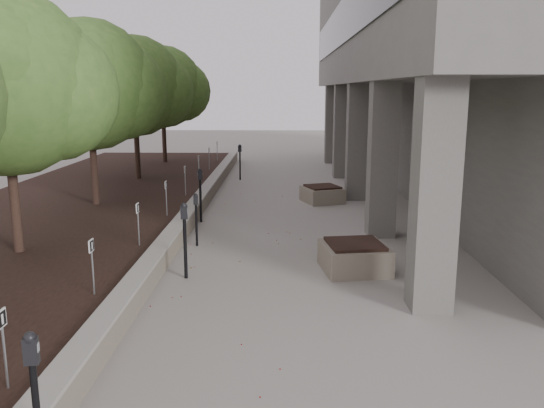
# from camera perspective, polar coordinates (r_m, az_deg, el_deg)

# --- Properties ---
(ground) EXTENTS (90.00, 90.00, 0.00)m
(ground) POSITION_cam_1_polar(r_m,az_deg,el_deg) (9.15, -4.23, -12.79)
(ground) COLOR gray
(ground) RESTS_ON ground
(retaining_wall) EXTENTS (0.39, 26.00, 0.50)m
(retaining_wall) POSITION_cam_1_polar(r_m,az_deg,el_deg) (17.84, -7.46, 0.14)
(retaining_wall) COLOR gray
(retaining_wall) RESTS_ON ground
(planting_bed) EXTENTS (7.00, 26.00, 0.40)m
(planting_bed) POSITION_cam_1_polar(r_m,az_deg,el_deg) (18.75, -18.63, 0.03)
(planting_bed) COLOR black
(planting_bed) RESTS_ON ground
(crabapple_tree_2) EXTENTS (4.60, 4.00, 5.44)m
(crabapple_tree_2) POSITION_cam_1_polar(r_m,az_deg,el_deg) (12.63, -25.56, 7.53)
(crabapple_tree_2) COLOR #3A6125
(crabapple_tree_2) RESTS_ON planting_bed
(crabapple_tree_3) EXTENTS (4.60, 4.00, 5.44)m
(crabapple_tree_3) POSITION_cam_1_polar(r_m,az_deg,el_deg) (17.24, -18.16, 8.89)
(crabapple_tree_3) COLOR #3A6125
(crabapple_tree_3) RESTS_ON planting_bed
(crabapple_tree_4) EXTENTS (4.60, 4.00, 5.44)m
(crabapple_tree_4) POSITION_cam_1_polar(r_m,az_deg,el_deg) (22.03, -13.89, 9.60)
(crabapple_tree_4) COLOR #3A6125
(crabapple_tree_4) RESTS_ON planting_bed
(crabapple_tree_5) EXTENTS (4.60, 4.00, 5.44)m
(crabapple_tree_5) POSITION_cam_1_polar(r_m,az_deg,el_deg) (26.89, -11.15, 10.03)
(crabapple_tree_5) COLOR #3A6125
(crabapple_tree_5) RESTS_ON planting_bed
(parking_sign_1) EXTENTS (0.04, 0.22, 0.96)m
(parking_sign_1) POSITION_cam_1_polar(r_m,az_deg,el_deg) (7.21, -25.81, -13.32)
(parking_sign_1) COLOR black
(parking_sign_1) RESTS_ON planting_bed
(parking_sign_2) EXTENTS (0.04, 0.22, 0.96)m
(parking_sign_2) POSITION_cam_1_polar(r_m,az_deg,el_deg) (9.78, -17.96, -6.19)
(parking_sign_2) COLOR black
(parking_sign_2) RESTS_ON planting_bed
(parking_sign_3) EXTENTS (0.04, 0.22, 0.96)m
(parking_sign_3) POSITION_cam_1_polar(r_m,az_deg,el_deg) (12.55, -13.57, -2.05)
(parking_sign_3) COLOR black
(parking_sign_3) RESTS_ON planting_bed
(parking_sign_4) EXTENTS (0.04, 0.22, 0.96)m
(parking_sign_4) POSITION_cam_1_polar(r_m,az_deg,el_deg) (15.40, -10.80, 0.58)
(parking_sign_4) COLOR black
(parking_sign_4) RESTS_ON planting_bed
(parking_sign_5) EXTENTS (0.04, 0.22, 0.96)m
(parking_sign_5) POSITION_cam_1_polar(r_m,az_deg,el_deg) (18.30, -8.91, 2.38)
(parking_sign_5) COLOR black
(parking_sign_5) RESTS_ON planting_bed
(parking_sign_6) EXTENTS (0.04, 0.22, 0.96)m
(parking_sign_6) POSITION_cam_1_polar(r_m,az_deg,el_deg) (21.23, -7.53, 3.69)
(parking_sign_6) COLOR black
(parking_sign_6) RESTS_ON planting_bed
(parking_sign_7) EXTENTS (0.04, 0.22, 0.96)m
(parking_sign_7) POSITION_cam_1_polar(r_m,az_deg,el_deg) (24.17, -6.48, 4.68)
(parking_sign_7) COLOR black
(parking_sign_7) RESTS_ON planting_bed
(parking_sign_8) EXTENTS (0.04, 0.22, 0.96)m
(parking_sign_8) POSITION_cam_1_polar(r_m,az_deg,el_deg) (27.13, -5.66, 5.45)
(parking_sign_8) COLOR black
(parking_sign_8) RESTS_ON planting_bed
(parking_meter_1) EXTENTS (0.17, 0.13, 1.56)m
(parking_meter_1) POSITION_cam_1_polar(r_m,az_deg,el_deg) (6.13, -23.06, -18.66)
(parking_meter_1) COLOR black
(parking_meter_1) RESTS_ON ground
(parking_meter_2) EXTENTS (0.16, 0.12, 1.57)m
(parking_meter_2) POSITION_cam_1_polar(r_m,az_deg,el_deg) (11.36, -8.93, -3.77)
(parking_meter_2) COLOR black
(parking_meter_2) RESTS_ON ground
(parking_meter_3) EXTENTS (0.14, 0.11, 1.32)m
(parking_meter_3) POSITION_cam_1_polar(r_m,az_deg,el_deg) (13.71, -7.79, -1.61)
(parking_meter_3) COLOR black
(parking_meter_3) RESTS_ON ground
(parking_meter_4) EXTENTS (0.18, 0.16, 1.58)m
(parking_meter_4) POSITION_cam_1_polar(r_m,az_deg,el_deg) (16.14, -7.37, 0.88)
(parking_meter_4) COLOR black
(parking_meter_4) RESTS_ON ground
(parking_meter_5) EXTENTS (0.18, 0.15, 1.52)m
(parking_meter_5) POSITION_cam_1_polar(r_m,az_deg,el_deg) (23.70, -3.31, 4.32)
(parking_meter_5) COLOR black
(parking_meter_5) RESTS_ON ground
(planter_front) EXTENTS (1.51, 1.51, 0.62)m
(planter_front) POSITION_cam_1_polar(r_m,az_deg,el_deg) (11.96, 8.47, -5.35)
(planter_front) COLOR gray
(planter_front) RESTS_ON ground
(planter_back) EXTENTS (1.56, 1.56, 0.57)m
(planter_back) POSITION_cam_1_polar(r_m,az_deg,el_deg) (19.09, 5.20, 1.05)
(planter_back) COLOR gray
(planter_back) RESTS_ON ground
(berry_scatter) EXTENTS (3.30, 14.10, 0.02)m
(berry_scatter) POSITION_cam_1_polar(r_m,az_deg,el_deg) (13.84, -2.76, -4.16)
(berry_scatter) COLOR maroon
(berry_scatter) RESTS_ON ground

